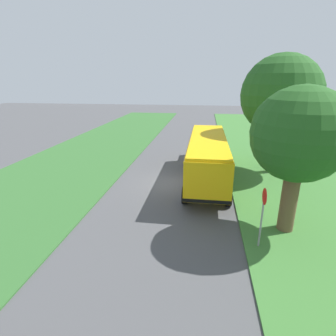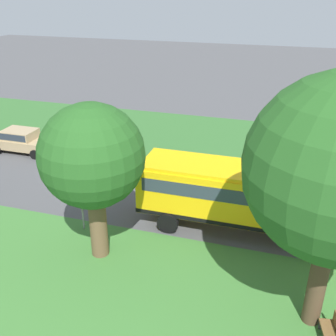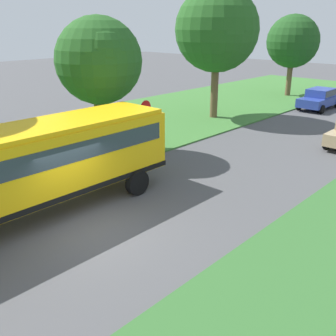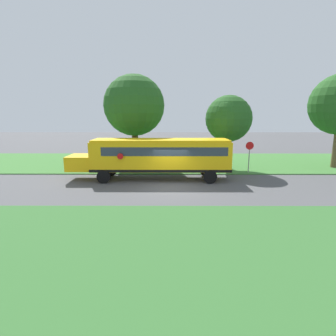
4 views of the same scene
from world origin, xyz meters
name	(u,v)px [view 1 (image 1 of 4)]	position (x,y,z in m)	size (l,w,h in m)	color
ground_plane	(172,183)	(0.00, 0.00, 0.00)	(120.00, 120.00, 0.00)	#4C4C4F
grass_verge	(325,191)	(-10.00, 0.00, 0.04)	(12.00, 80.00, 0.08)	#3D7533
grass_far_side	(52,177)	(9.00, 0.00, 0.04)	(10.00, 80.00, 0.07)	#33662D
school_bus	(207,154)	(-2.36, -1.03, 1.92)	(2.85, 12.42, 3.16)	yellow
oak_tree_beside_bus	(282,95)	(-7.40, -3.28, 5.86)	(5.64, 5.64, 8.68)	#4C3826
oak_tree_roadside_mid	(296,134)	(-5.96, 5.15, 4.67)	(4.13, 4.13, 6.72)	brown
stop_sign	(263,211)	(-4.60, 6.79, 1.74)	(0.08, 0.68, 2.74)	gray
park_bench	(283,164)	(-8.36, -4.04, 0.47)	(1.66, 0.78, 0.92)	brown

